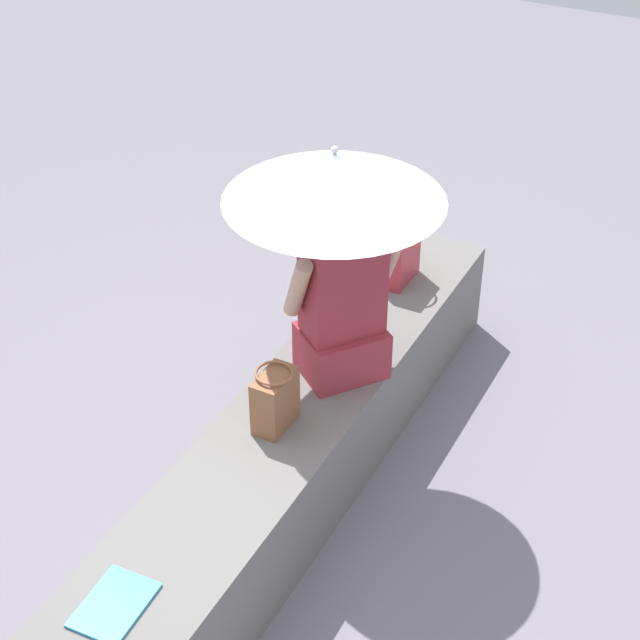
{
  "coord_description": "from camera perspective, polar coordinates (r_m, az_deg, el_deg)",
  "views": [
    {
      "loc": [
        2.8,
        1.58,
        3.18
      ],
      "look_at": [
        -0.15,
        0.03,
        0.83
      ],
      "focal_mm": 56.65,
      "sensor_mm": 36.0,
      "label": 1
    }
  ],
  "objects": [
    {
      "name": "parasol",
      "position": [
        3.91,
        0.82,
        8.07
      ],
      "size": [
        0.89,
        0.89,
        1.05
      ],
      "color": "#B7B7BC",
      "rests_on": "stone_bench"
    },
    {
      "name": "magazine",
      "position": [
        3.54,
        -11.55,
        -15.5
      ],
      "size": [
        0.29,
        0.22,
        0.01
      ],
      "primitive_type": "cube",
      "rotation": [
        0.0,
        0.0,
        0.06
      ],
      "color": "#339ED1",
      "rests_on": "stone_bench"
    },
    {
      "name": "tote_bag_canvas",
      "position": [
        4.03,
        -2.56,
        -4.5
      ],
      "size": [
        0.21,
        0.16,
        0.27
      ],
      "color": "brown",
      "rests_on": "stone_bench"
    },
    {
      "name": "stone_bench",
      "position": [
        4.36,
        -1.23,
        -7.23
      ],
      "size": [
        3.11,
        0.51,
        0.48
      ],
      "primitive_type": "cube",
      "color": "slate",
      "rests_on": "ground"
    },
    {
      "name": "ground_plane",
      "position": [
        4.53,
        -1.19,
        -9.48
      ],
      "size": [
        14.0,
        14.0,
        0.0
      ],
      "primitive_type": "plane",
      "color": "slate"
    },
    {
      "name": "handbag_black",
      "position": [
        4.91,
        4.43,
        3.86
      ],
      "size": [
        0.24,
        0.18,
        0.32
      ],
      "color": "#B2333D",
      "rests_on": "stone_bench"
    },
    {
      "name": "person_seated",
      "position": [
        4.16,
        1.28,
        1.35
      ],
      "size": [
        0.49,
        0.44,
        0.9
      ],
      "color": "#992D38",
      "rests_on": "stone_bench"
    }
  ]
}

